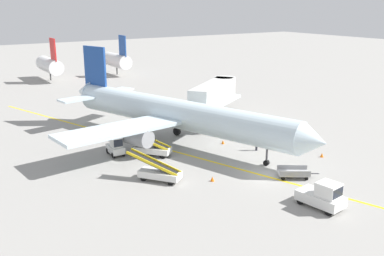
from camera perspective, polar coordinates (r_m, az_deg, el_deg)
ground_plane at (r=41.27m, az=9.90°, el=-6.16°), size 300.00×300.00×0.00m
taxi_line_yellow at (r=43.66m, az=3.57°, el=-4.67°), size 25.28×76.09×0.01m
airliner at (r=49.29m, az=-2.40°, el=1.95°), size 27.65×34.43×10.10m
jet_bridge at (r=61.23m, az=3.09°, el=4.87°), size 11.88×9.45×4.85m
pushback_tug at (r=35.76m, az=16.80°, el=-8.51°), size 2.38×3.83×2.20m
baggage_tug_near_wing at (r=46.31m, az=-9.96°, el=-2.44°), size 1.45×2.47×2.10m
belt_loader_forward_hold at (r=39.47m, az=-4.39°, el=-5.79°), size 3.99×4.76×2.59m
belt_loader_aft_hold at (r=45.91m, az=-5.29°, el=-2.62°), size 4.13×4.67×2.59m
baggage_cart_loaded at (r=41.09m, az=13.18°, el=-5.76°), size 3.56×2.86×0.94m
ground_crew_marshaller at (r=47.59m, az=8.47°, el=-1.88°), size 0.36×0.24×1.70m
safety_cone_nose_left at (r=47.27m, az=16.66°, el=-3.41°), size 0.36×0.36×0.44m
safety_cone_nose_right at (r=49.68m, az=10.17°, el=-2.02°), size 0.36×0.36×0.44m
safety_cone_wingtip_left at (r=39.41m, az=2.68°, el=-6.68°), size 0.36×0.36×0.44m
safety_cone_wingtip_right at (r=49.59m, az=4.08°, el=-1.84°), size 0.36×0.36×0.44m
safety_cone_tail_area at (r=53.89m, az=8.91°, el=-0.52°), size 0.36×0.36×0.44m
distant_aircraft_mid_right at (r=94.41m, az=-18.16°, el=7.88°), size 3.00×10.10×8.80m
distant_aircraft_far_right at (r=98.78m, az=-9.84°, el=8.77°), size 3.00×10.10×8.80m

